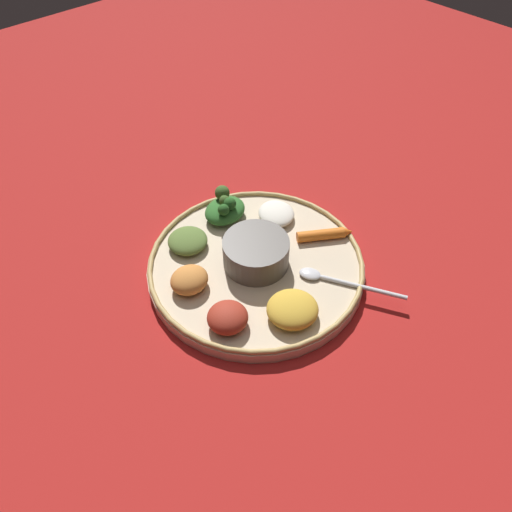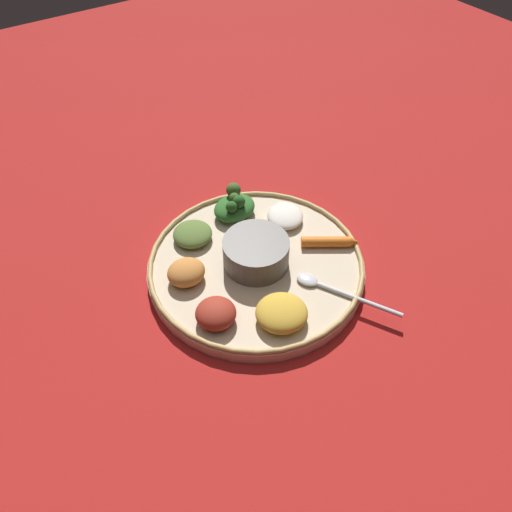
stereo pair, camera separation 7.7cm
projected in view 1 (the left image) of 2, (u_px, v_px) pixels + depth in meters
The scene contains 12 objects.
ground_plane at pixel (256, 270), 0.80m from camera, with size 2.40×2.40×0.00m, color maroon.
platter at pixel (256, 266), 0.79m from camera, with size 0.35×0.35×0.02m, color #C6B293.
platter_rim at pixel (256, 261), 0.78m from camera, with size 0.34×0.34×0.01m, color tan.
center_bowl at pixel (256, 252), 0.76m from camera, with size 0.10×0.10×0.05m.
spoon at pixel (335, 280), 0.75m from camera, with size 0.15×0.09×0.01m.
greens_pile at pixel (225, 208), 0.84m from camera, with size 0.07×0.08×0.05m.
carrot_near_spoon at pixel (324, 234), 0.81m from camera, with size 0.07×0.09×0.02m.
mound_rice_white at pixel (276, 214), 0.85m from camera, with size 0.07×0.06×0.02m, color silver.
mound_beet at pixel (228, 317), 0.69m from camera, with size 0.06×0.06×0.03m, color maroon.
mound_collards at pixel (188, 241), 0.80m from camera, with size 0.07×0.06×0.02m, color #567033.
mound_squash at pixel (189, 280), 0.74m from camera, with size 0.06×0.05×0.03m, color #C67A38.
mound_lentil_yellow at pixel (292, 309), 0.70m from camera, with size 0.07×0.07×0.03m, color gold.
Camera 1 is at (0.39, -0.36, 0.60)m, focal length 34.47 mm.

